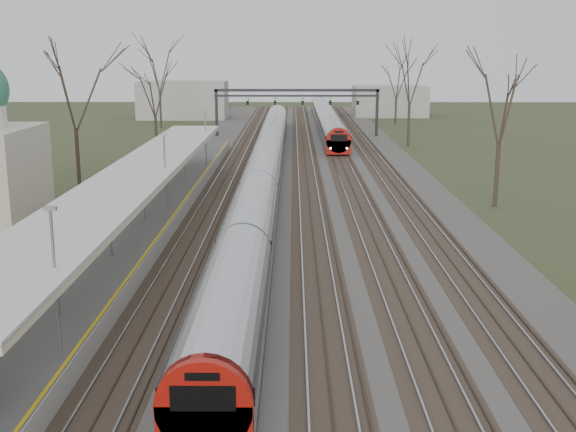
{
  "coord_description": "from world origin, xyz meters",
  "views": [
    {
      "loc": [
        -0.19,
        -7.68,
        10.74
      ],
      "look_at": [
        -0.47,
        30.47,
        2.0
      ],
      "focal_mm": 45.0,
      "sensor_mm": 36.0,
      "label": 1
    }
  ],
  "objects": [
    {
      "name": "track_bed",
      "position": [
        0.26,
        55.0,
        0.06
      ],
      "size": [
        24.0,
        160.0,
        0.22
      ],
      "color": "#474442",
      "rests_on": "ground"
    },
    {
      "name": "platform",
      "position": [
        -9.05,
        37.5,
        0.5
      ],
      "size": [
        3.5,
        69.0,
        1.0
      ],
      "primitive_type": "cube",
      "color": "#9E9B93",
      "rests_on": "ground"
    },
    {
      "name": "canopy",
      "position": [
        -9.05,
        32.99,
        3.93
      ],
      "size": [
        4.1,
        50.0,
        3.11
      ],
      "color": "slate",
      "rests_on": "platform"
    },
    {
      "name": "signal_gantry",
      "position": [
        0.29,
        84.99,
        4.91
      ],
      "size": [
        21.0,
        0.59,
        6.08
      ],
      "color": "black",
      "rests_on": "ground"
    },
    {
      "name": "tree_west_far",
      "position": [
        -17.0,
        48.0,
        8.02
      ],
      "size": [
        5.5,
        5.5,
        11.33
      ],
      "color": "#2D231C",
      "rests_on": "ground"
    },
    {
      "name": "tree_east_far",
      "position": [
        14.0,
        42.0,
        7.29
      ],
      "size": [
        5.0,
        5.0,
        10.3
      ],
      "color": "#2D231C",
      "rests_on": "ground"
    },
    {
      "name": "train_near",
      "position": [
        -2.5,
        54.19,
        1.48
      ],
      "size": [
        2.62,
        90.21,
        3.05
      ],
      "color": "#A1A3AB",
      "rests_on": "ground"
    },
    {
      "name": "train_far",
      "position": [
        4.5,
        96.3,
        1.48
      ],
      "size": [
        2.62,
        60.21,
        3.05
      ],
      "color": "#A1A3AB",
      "rests_on": "ground"
    }
  ]
}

